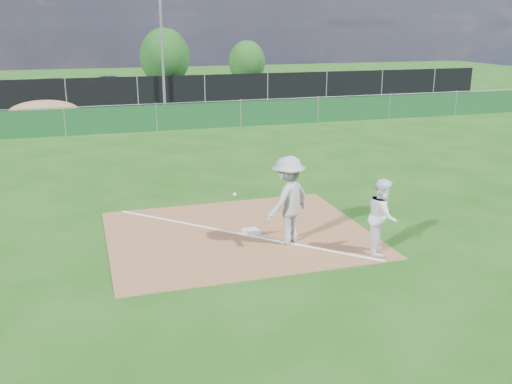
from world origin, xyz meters
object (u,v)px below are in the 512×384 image
light_pole (162,37)px  tree_mid (165,57)px  car_right (214,86)px  tree_right (247,62)px  first_base (251,231)px  play_at_first (288,200)px  car_mid (117,88)px  car_left (59,89)px  runner (382,216)px

light_pole → tree_mid: bearing=81.1°
car_right → tree_right: bearing=-25.6°
first_base → play_at_first: play_at_first is taller
tree_mid → tree_right: bearing=3.3°
light_pole → car_mid: 6.12m
car_left → tree_mid: (7.66, 6.03, 1.51)m
car_mid → play_at_first: bearing=-178.2°
tree_right → car_right: bearing=-121.6°
runner → car_left: bearing=40.9°
first_base → car_right: car_right is taller
car_right → tree_right: 8.36m
car_right → tree_mid: bearing=24.9°
play_at_first → car_mid: 27.20m
play_at_first → car_left: play_at_first is taller
first_base → tree_right: (9.51, 32.78, 1.73)m
car_mid → tree_mid: (4.10, 6.07, 1.56)m
tree_right → tree_mid: bearing=-176.7°
runner → tree_mid: bearing=25.9°
first_base → runner: runner is taller
play_at_first → tree_right: (8.89, 33.60, 0.78)m
first_base → car_left: bearing=100.3°
first_base → tree_mid: (2.88, 32.40, 2.24)m
light_pole → play_at_first: size_ratio=3.97×
runner → car_right: (2.81, 27.63, -0.11)m
car_left → car_right: 9.97m
light_pole → play_at_first: 22.76m
play_at_first → car_right: size_ratio=0.41×
car_mid → car_right: (6.38, -0.60, -0.02)m
car_left → tree_mid: 9.87m
first_base → car_mid: size_ratio=0.08×
play_at_first → runner: (1.74, -1.09, -0.19)m
car_left → tree_right: tree_right is taller
play_at_first → car_left: (-5.40, 27.19, -0.22)m
first_base → tree_mid: size_ratio=0.08×
first_base → tree_mid: bearing=84.9°
play_at_first → tree_right: bearing=75.2°
tree_right → car_mid: bearing=-149.0°
play_at_first → car_left: size_ratio=0.44×
tree_mid → tree_right: tree_mid is taller
first_base → tree_mid: tree_mid is taller
car_left → car_mid: 3.57m
car_mid → tree_right: (10.73, 6.46, 1.05)m
light_pole → car_left: size_ratio=1.75×
tree_right → runner: bearing=-101.7°
play_at_first → tree_mid: bearing=86.1°
car_left → play_at_first: bearing=-170.1°
car_mid → car_left: bearing=87.2°
first_base → car_right: size_ratio=0.07×
light_pole → first_base: (-1.20, -21.74, -3.94)m
first_base → car_right: 26.24m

